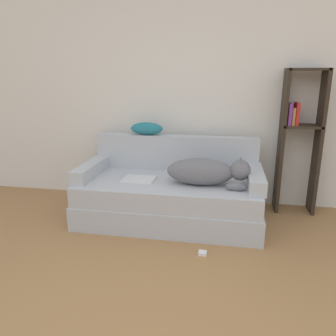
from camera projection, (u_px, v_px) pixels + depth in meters
The scene contains 10 objects.
wall_back at pixel (202, 85), 3.67m from camera, with size 7.96×0.06×2.70m.
couch at pixel (170, 200), 3.38m from camera, with size 1.83×0.94×0.44m.
couch_backrest at pixel (176, 153), 3.65m from camera, with size 1.79×0.15×0.38m.
couch_arm_left at pixel (91, 169), 3.44m from camera, with size 0.15×0.75×0.14m.
couch_arm_right at pixel (255, 178), 3.15m from camera, with size 0.15×0.75×0.14m.
dog at pixel (207, 172), 3.13m from camera, with size 0.79×0.29×0.28m.
laptop at pixel (139, 179), 3.31m from camera, with size 0.32×0.24×0.02m.
throw_pillow at pixel (147, 129), 3.63m from camera, with size 0.36×0.16×0.14m.
bookshelf at pixel (299, 135), 3.45m from camera, with size 0.41×0.26×1.53m.
power_adapter at pixel (203, 253), 2.76m from camera, with size 0.07×0.07×0.02m.
Camera 1 is at (0.31, -1.15, 1.46)m, focal length 35.00 mm.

